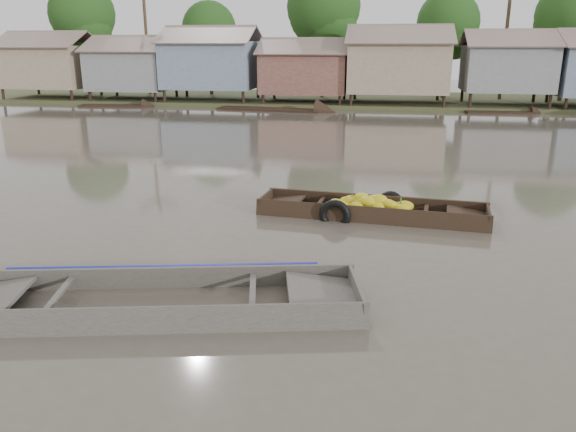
# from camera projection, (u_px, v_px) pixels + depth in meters

# --- Properties ---
(ground) EXTENTS (120.00, 120.00, 0.00)m
(ground) POSITION_uv_depth(u_px,v_px,m) (289.00, 264.00, 11.18)
(ground) COLOR #514A3E
(ground) RESTS_ON ground
(riverbank) EXTENTS (120.00, 12.47, 10.22)m
(riverbank) POSITION_uv_depth(u_px,v_px,m) (405.00, 59.00, 39.79)
(riverbank) COLOR #384723
(riverbank) RESTS_ON ground
(banana_boat) EXTENTS (5.83, 1.91, 0.82)m
(banana_boat) POSITION_uv_depth(u_px,v_px,m) (368.00, 210.00, 14.19)
(banana_boat) COLOR black
(banana_boat) RESTS_ON ground
(viewer_boat) EXTENTS (7.02, 3.19, 0.55)m
(viewer_boat) POSITION_uv_depth(u_px,v_px,m) (158.00, 306.00, 9.28)
(viewer_boat) COLOR #3B3832
(viewer_boat) RESTS_ON ground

